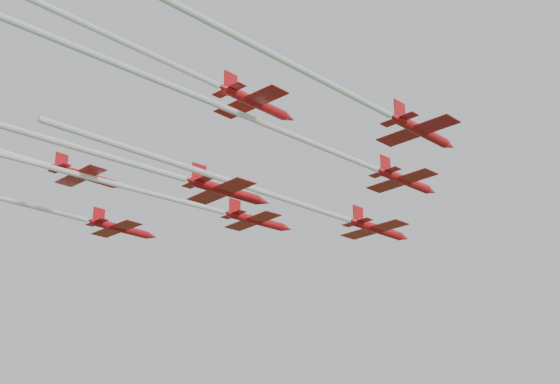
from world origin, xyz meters
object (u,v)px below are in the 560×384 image
Objects in this scene: jet_lead at (313,208)px; jet_row3_mid at (101,154)px; jet_row3_left at (58,213)px; jet_row2_left at (193,204)px; jet_row4_right at (108,35)px; jet_row2_right at (300,138)px; jet_row3_right at (306,72)px.

jet_lead reaches higher than jet_row3_mid.
jet_row2_left is at bearing 48.84° from jet_row3_left.
jet_row2_left is at bearing 129.63° from jet_row4_right.
jet_row2_right is 20.55m from jet_row3_mid.
jet_row3_mid is at bearing -178.73° from jet_row3_right.
jet_row3_right is at bearing -46.93° from jet_lead.
jet_row2_right is (23.87, -9.53, -0.81)m from jet_row2_left.
jet_row2_left is at bearing 166.49° from jet_row2_right.
jet_row3_left is at bearing -169.25° from jet_row2_right.
jet_row2_left reaches higher than jet_row3_left.
jet_row4_right is at bearing -69.53° from jet_lead.
jet_row3_left reaches higher than jet_row3_right.
jet_row3_mid is at bearing -18.13° from jet_row3_left.
jet_row2_right is at bearing 41.17° from jet_row3_mid.
jet_row4_right is at bearing -133.97° from jet_row3_right.
jet_row3_right is at bearing -21.95° from jet_row2_left.
jet_row4_right reaches higher than jet_row3_left.
jet_row4_right is at bearing -28.42° from jet_row3_mid.
jet_row2_right is 23.25m from jet_row4_right.
jet_row2_right is 1.07× the size of jet_row3_right.
jet_lead is 0.88× the size of jet_row2_right.
jet_lead is 0.91× the size of jet_row4_right.
jet_row3_left is at bearing 165.11° from jet_row3_mid.
jet_row2_left is 0.76× the size of jet_row2_right.
jet_row2_left is at bearing 117.73° from jet_row3_mid.
jet_row3_left is (-12.53, -11.12, -1.50)m from jet_row2_left.
jet_row2_right is 36.44m from jet_row3_left.
jet_lead is 0.87× the size of jet_row3_mid.
jet_row2_right reaches higher than jet_row3_mid.
jet_row3_left is at bearing -126.70° from jet_row2_left.
jet_lead reaches higher than jet_row3_right.
jet_row3_right is at bearing -43.98° from jet_row2_right.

